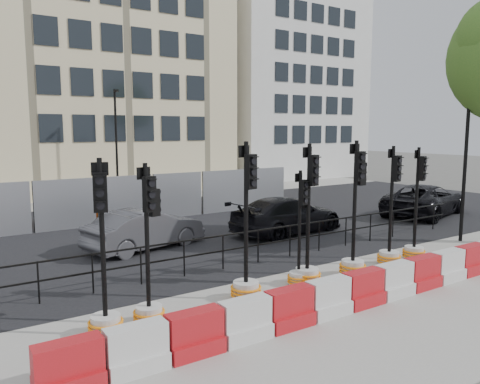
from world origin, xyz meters
TOP-DOWN VIEW (x-y plane):
  - ground at (0.00, 0.00)m, footprint 120.00×120.00m
  - sidewalk_near at (0.00, -3.00)m, footprint 40.00×6.00m
  - road at (0.00, 7.00)m, footprint 40.00×14.00m
  - sidewalk_far at (0.00, 16.00)m, footprint 40.00×4.00m
  - building_cream at (2.00, 21.99)m, footprint 15.00×10.06m
  - building_white at (17.00, 21.99)m, footprint 12.00×9.06m
  - kerb_railing at (0.00, 1.20)m, footprint 18.00×0.04m
  - heras_fencing at (-0.49, 9.71)m, footprint 14.33×1.72m
  - lamp_post_far at (0.50, 14.98)m, footprint 0.12×0.56m
  - lamp_post_near at (7.50, -0.52)m, footprint 0.12×0.56m
  - barrier_row at (-0.00, -2.80)m, footprint 13.60×0.50m
  - traffic_signal_a at (-5.25, -1.21)m, footprint 0.67×0.67m
  - traffic_signal_b at (-4.35, -1.17)m, footprint 0.64×0.64m
  - traffic_signal_c at (-1.97, -1.11)m, footprint 0.72×0.72m
  - traffic_signal_d at (-0.29, -0.99)m, footprint 0.57×0.57m
  - traffic_signal_e at (-0.08, -1.06)m, footprint 0.70×0.70m
  - traffic_signal_f at (1.41, -1.20)m, footprint 0.71×0.71m
  - traffic_signal_g at (3.02, -1.07)m, footprint 0.68×0.68m
  - traffic_signal_h at (4.12, -1.10)m, footprint 0.67×0.67m
  - car_b at (-2.12, 4.56)m, footprint 3.36×4.70m
  - car_c at (3.25, 3.86)m, footprint 2.99×5.18m
  - car_d at (10.82, 3.31)m, footprint 4.99×6.35m

SIDE VIEW (x-z plane):
  - ground at x=0.00m, z-range 0.00..0.00m
  - sidewalk_near at x=0.00m, z-range 0.00..0.02m
  - sidewalk_far at x=0.00m, z-range 0.00..0.02m
  - road at x=0.00m, z-range 0.00..0.03m
  - barrier_row at x=0.00m, z-range -0.03..0.77m
  - car_b at x=-2.12m, z-range 0.00..1.32m
  - kerb_railing at x=0.00m, z-range 0.19..1.19m
  - car_c at x=3.25m, z-range 0.00..1.38m
  - traffic_signal_d at x=-0.29m, z-range -0.76..2.15m
  - traffic_signal_h at x=4.12m, z-range -0.99..2.39m
  - traffic_signal_a at x=-5.25m, z-range -0.99..2.39m
  - traffic_signal_g at x=3.02m, z-range -1.01..2.43m
  - heras_fencing at x=-0.49m, z-range -0.29..1.71m
  - car_d at x=10.82m, z-range 0.00..1.43m
  - traffic_signal_e at x=-0.08m, z-range -1.04..2.51m
  - traffic_signal_c at x=-1.97m, z-range -1.07..2.57m
  - traffic_signal_b at x=-4.35m, z-range -0.85..2.40m
  - traffic_signal_f at x=1.41m, z-range -0.95..2.67m
  - lamp_post_far at x=0.50m, z-range 0.22..6.22m
  - lamp_post_near at x=7.50m, z-range 0.22..6.22m
  - building_white at x=17.00m, z-range 0.00..16.00m
  - building_cream at x=2.00m, z-range 0.00..18.00m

